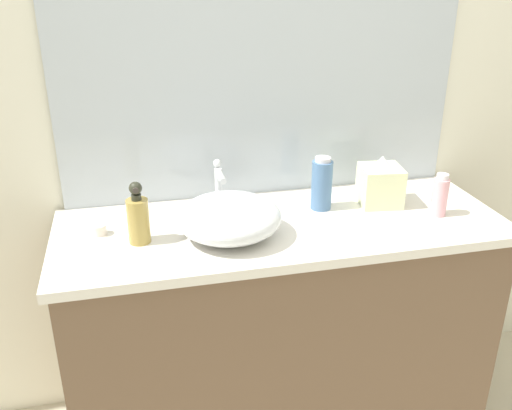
{
  "coord_description": "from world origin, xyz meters",
  "views": [
    {
      "loc": [
        -0.5,
        -1.19,
        1.64
      ],
      "look_at": [
        -0.13,
        0.39,
        0.93
      ],
      "focal_mm": 39.34,
      "sensor_mm": 36.0,
      "label": 1
    }
  ],
  "objects": [
    {
      "name": "sink_basin",
      "position": [
        -0.22,
        0.36,
        0.91
      ],
      "size": [
        0.33,
        0.32,
        0.13
      ],
      "primitive_type": "ellipsoid",
      "color": "silver",
      "rests_on": "vanity_counter"
    },
    {
      "name": "soap_dispenser",
      "position": [
        -0.5,
        0.38,
        0.93
      ],
      "size": [
        0.07,
        0.07,
        0.2
      ],
      "color": "#A38A43",
      "rests_on": "vanity_counter"
    },
    {
      "name": "candle_jar",
      "position": [
        -0.62,
        0.46,
        0.86
      ],
      "size": [
        0.05,
        0.05,
        0.03
      ],
      "primitive_type": "cylinder",
      "color": "silver",
      "rests_on": "vanity_counter"
    },
    {
      "name": "perfume_bottle",
      "position": [
        0.49,
        0.35,
        0.92
      ],
      "size": [
        0.05,
        0.05,
        0.15
      ],
      "color": "#E1A0AB",
      "rests_on": "vanity_counter"
    },
    {
      "name": "faucet",
      "position": [
        -0.22,
        0.53,
        0.96
      ],
      "size": [
        0.03,
        0.12,
        0.18
      ],
      "color": "silver",
      "rests_on": "vanity_counter"
    },
    {
      "name": "bathroom_wall_rear",
      "position": [
        0.0,
        0.73,
        1.3
      ],
      "size": [
        6.0,
        0.06,
        2.6
      ],
      "primitive_type": "cube",
      "color": "silver",
      "rests_on": "ground"
    },
    {
      "name": "vanity_counter",
      "position": [
        -0.04,
        0.41,
        0.43
      ],
      "size": [
        1.47,
        0.55,
        0.85
      ],
      "color": "brown",
      "rests_on": "ground"
    },
    {
      "name": "tissue_box",
      "position": [
        0.34,
        0.49,
        0.92
      ],
      "size": [
        0.16,
        0.16,
        0.18
      ],
      "color": "beige",
      "rests_on": "vanity_counter"
    },
    {
      "name": "wall_mirror_panel",
      "position": [
        -0.04,
        0.69,
        1.42
      ],
      "size": [
        1.41,
        0.01,
        1.14
      ],
      "primitive_type": "cube",
      "color": "#B2BCC6",
      "rests_on": "vanity_counter"
    },
    {
      "name": "lotion_bottle",
      "position": [
        0.12,
        0.49,
        0.94
      ],
      "size": [
        0.07,
        0.07,
        0.19
      ],
      "color": "#4C719D",
      "rests_on": "vanity_counter"
    }
  ]
}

